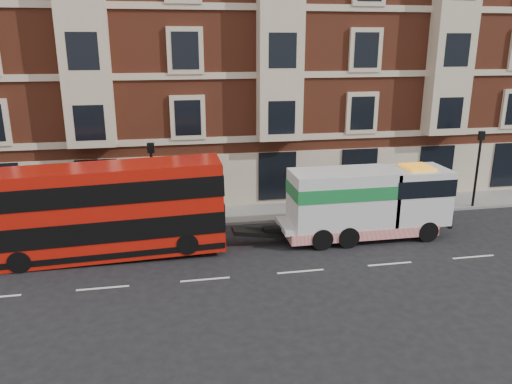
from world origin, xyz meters
TOP-DOWN VIEW (x-y plane):
  - ground at (0.00, 0.00)m, footprint 120.00×120.00m
  - sidewalk at (0.00, 7.50)m, footprint 90.00×3.00m
  - victorian_terrace at (0.50, 15.00)m, footprint 45.00×12.00m
  - lamp_post_west at (-6.00, 6.20)m, footprint 0.35×0.15m
  - lamp_post_east at (12.00, 6.20)m, footprint 0.35×0.15m
  - double_decker_bus at (-8.04, 3.14)m, footprint 10.27×2.36m
  - tow_truck at (4.02, 3.14)m, footprint 8.22×2.43m

SIDE VIEW (x-z plane):
  - ground at x=0.00m, z-range 0.00..0.00m
  - sidewalk at x=0.00m, z-range 0.00..0.15m
  - tow_truck at x=4.02m, z-range 0.10..3.53m
  - double_decker_bus at x=-8.04m, z-range 0.12..4.28m
  - lamp_post_west at x=-6.00m, z-range 0.50..4.85m
  - lamp_post_east at x=12.00m, z-range 0.50..4.85m
  - victorian_terrace at x=0.50m, z-range -0.13..20.27m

